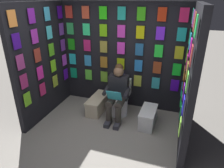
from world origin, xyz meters
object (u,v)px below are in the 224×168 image
object	(u,v)px
comic_longbox_far	(148,117)
toilet	(120,100)
comic_longbox_near	(98,104)
person_reading	(117,93)

from	to	relation	value
comic_longbox_far	toilet	bearing A→B (deg)	-20.63
toilet	comic_longbox_near	bearing A→B (deg)	6.02
comic_longbox_near	comic_longbox_far	size ratio (longest dim) A/B	1.27
person_reading	comic_longbox_far	world-z (taller)	person_reading
comic_longbox_near	toilet	bearing A→B (deg)	-171.36
person_reading	comic_longbox_far	bearing A→B (deg)	174.95
toilet	comic_longbox_near	distance (m)	0.53
person_reading	toilet	bearing A→B (deg)	-90.12
toilet	comic_longbox_far	bearing A→B (deg)	157.00
toilet	comic_longbox_near	size ratio (longest dim) A/B	0.98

